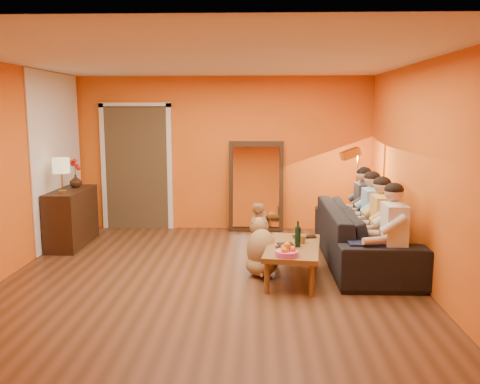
{
  "coord_description": "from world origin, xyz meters",
  "views": [
    {
      "loc": [
        0.57,
        -5.88,
        2.03
      ],
      "look_at": [
        0.35,
        0.5,
        1.0
      ],
      "focal_mm": 38.0,
      "sensor_mm": 36.0,
      "label": 1
    }
  ],
  "objects_px": {
    "floor_lamp": "(357,197)",
    "dog": "(262,245)",
    "mirror_frame": "(256,186)",
    "sideboard": "(72,218)",
    "vase": "(76,181)",
    "tumbler": "(302,239)",
    "person_mid_right": "(372,216)",
    "coffee_table": "(293,262)",
    "wine_bottle": "(298,234)",
    "sofa": "(363,235)",
    "table_lamp": "(62,176)",
    "laptop": "(305,237)",
    "person_far_left": "(394,236)",
    "person_far_right": "(364,209)",
    "person_mid_left": "(382,225)"
  },
  "relations": [
    {
      "from": "floor_lamp",
      "to": "dog",
      "type": "distance_m",
      "value": 2.2
    },
    {
      "from": "mirror_frame",
      "to": "sideboard",
      "type": "xyz_separation_m",
      "value": [
        -2.79,
        -1.08,
        -0.34
      ]
    },
    {
      "from": "mirror_frame",
      "to": "dog",
      "type": "bearing_deg",
      "value": -88.13
    },
    {
      "from": "mirror_frame",
      "to": "vase",
      "type": "distance_m",
      "value": 2.92
    },
    {
      "from": "vase",
      "to": "mirror_frame",
      "type": "bearing_deg",
      "value": 16.57
    },
    {
      "from": "sideboard",
      "to": "tumbler",
      "type": "distance_m",
      "value": 3.63
    },
    {
      "from": "person_mid_right",
      "to": "vase",
      "type": "xyz_separation_m",
      "value": [
        -4.37,
        0.89,
        0.34
      ]
    },
    {
      "from": "tumbler",
      "to": "vase",
      "type": "bearing_deg",
      "value": 154.39
    },
    {
      "from": "dog",
      "to": "vase",
      "type": "height_order",
      "value": "vase"
    },
    {
      "from": "coffee_table",
      "to": "wine_bottle",
      "type": "distance_m",
      "value": 0.37
    },
    {
      "from": "coffee_table",
      "to": "dog",
      "type": "xyz_separation_m",
      "value": [
        -0.38,
        0.2,
        0.15
      ]
    },
    {
      "from": "mirror_frame",
      "to": "wine_bottle",
      "type": "bearing_deg",
      "value": -79.06
    },
    {
      "from": "floor_lamp",
      "to": "tumbler",
      "type": "height_order",
      "value": "floor_lamp"
    },
    {
      "from": "sofa",
      "to": "tumbler",
      "type": "height_order",
      "value": "sofa"
    },
    {
      "from": "sofa",
      "to": "wine_bottle",
      "type": "height_order",
      "value": "sofa"
    },
    {
      "from": "mirror_frame",
      "to": "sofa",
      "type": "distance_m",
      "value": 2.36
    },
    {
      "from": "table_lamp",
      "to": "sofa",
      "type": "xyz_separation_m",
      "value": [
        4.24,
        -0.44,
        -0.73
      ]
    },
    {
      "from": "mirror_frame",
      "to": "sofa",
      "type": "relative_size",
      "value": 0.59
    },
    {
      "from": "floor_lamp",
      "to": "wine_bottle",
      "type": "distance_m",
      "value": 2.12
    },
    {
      "from": "dog",
      "to": "laptop",
      "type": "distance_m",
      "value": 0.58
    },
    {
      "from": "person_far_left",
      "to": "wine_bottle",
      "type": "distance_m",
      "value": 1.09
    },
    {
      "from": "table_lamp",
      "to": "person_mid_right",
      "type": "distance_m",
      "value": 4.41
    },
    {
      "from": "person_far_right",
      "to": "wine_bottle",
      "type": "distance_m",
      "value": 1.8
    },
    {
      "from": "vase",
      "to": "person_far_left",
      "type": "bearing_deg",
      "value": -24.46
    },
    {
      "from": "wine_bottle",
      "to": "tumbler",
      "type": "distance_m",
      "value": 0.21
    },
    {
      "from": "table_lamp",
      "to": "coffee_table",
      "type": "bearing_deg",
      "value": -20.03
    },
    {
      "from": "floor_lamp",
      "to": "person_far_left",
      "type": "distance_m",
      "value": 2.05
    },
    {
      "from": "vase",
      "to": "wine_bottle",
      "type": "bearing_deg",
      "value": -28.42
    },
    {
      "from": "dog",
      "to": "person_mid_left",
      "type": "relative_size",
      "value": 0.59
    },
    {
      "from": "dog",
      "to": "floor_lamp",
      "type": "bearing_deg",
      "value": 67.81
    },
    {
      "from": "person_far_left",
      "to": "laptop",
      "type": "distance_m",
      "value": 1.14
    },
    {
      "from": "coffee_table",
      "to": "person_far_right",
      "type": "bearing_deg",
      "value": 58.91
    },
    {
      "from": "mirror_frame",
      "to": "wine_bottle",
      "type": "xyz_separation_m",
      "value": [
        0.5,
        -2.61,
        -0.18
      ]
    },
    {
      "from": "sofa",
      "to": "sideboard",
      "type": "bearing_deg",
      "value": 80.13
    },
    {
      "from": "person_far_right",
      "to": "laptop",
      "type": "relative_size",
      "value": 4.06
    },
    {
      "from": "dog",
      "to": "sofa",
      "type": "bearing_deg",
      "value": 42.19
    },
    {
      "from": "sofa",
      "to": "floor_lamp",
      "type": "height_order",
      "value": "floor_lamp"
    },
    {
      "from": "dog",
      "to": "wine_bottle",
      "type": "height_order",
      "value": "wine_bottle"
    },
    {
      "from": "sideboard",
      "to": "laptop",
      "type": "distance_m",
      "value": 3.61
    },
    {
      "from": "dog",
      "to": "laptop",
      "type": "bearing_deg",
      "value": 35.36
    },
    {
      "from": "table_lamp",
      "to": "person_mid_right",
      "type": "height_order",
      "value": "table_lamp"
    },
    {
      "from": "table_lamp",
      "to": "person_far_left",
      "type": "distance_m",
      "value": 4.63
    },
    {
      "from": "person_mid_right",
      "to": "wine_bottle",
      "type": "height_order",
      "value": "person_mid_right"
    },
    {
      "from": "dog",
      "to": "wine_bottle",
      "type": "xyz_separation_m",
      "value": [
        0.43,
        -0.25,
        0.21
      ]
    },
    {
      "from": "mirror_frame",
      "to": "floor_lamp",
      "type": "bearing_deg",
      "value": -26.41
    },
    {
      "from": "table_lamp",
      "to": "person_far_right",
      "type": "bearing_deg",
      "value": 2.79
    },
    {
      "from": "person_far_right",
      "to": "person_mid_left",
      "type": "bearing_deg",
      "value": -90.0
    },
    {
      "from": "floor_lamp",
      "to": "wine_bottle",
      "type": "bearing_deg",
      "value": -128.1
    },
    {
      "from": "person_mid_left",
      "to": "dog",
      "type": "bearing_deg",
      "value": -176.47
    },
    {
      "from": "laptop",
      "to": "floor_lamp",
      "type": "bearing_deg",
      "value": 49.31
    }
  ]
}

